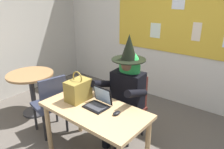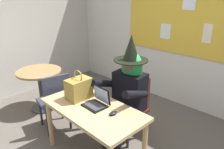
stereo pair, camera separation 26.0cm
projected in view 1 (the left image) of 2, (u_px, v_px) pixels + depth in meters
wall_back_bulletin at (178, 24)px, 3.73m from camera, size 5.23×2.27×2.87m
desk_main at (95, 116)px, 2.55m from camera, size 1.29×0.70×0.72m
chair_at_desk at (130, 102)px, 3.06m from camera, size 0.46×0.46×0.92m
person_costumed at (126, 86)px, 2.87m from camera, size 0.61×0.70×1.49m
laptop at (99, 102)px, 2.55m from camera, size 0.28×0.26×0.22m
computer_mouse at (117, 113)px, 2.38m from camera, size 0.07×0.11×0.03m
handbag at (78, 90)px, 2.66m from camera, size 0.20×0.30×0.38m
side_table_round at (31, 84)px, 3.60m from camera, size 0.74×0.74×0.73m
chair_spare_by_window at (51, 102)px, 3.07m from camera, size 0.50×0.50×0.92m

